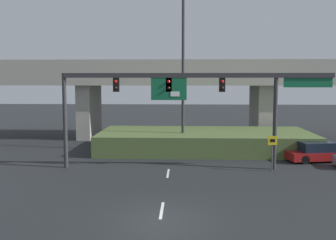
# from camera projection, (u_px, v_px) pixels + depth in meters

# --- Properties ---
(ground_plane) EXTENTS (160.00, 160.00, 0.00)m
(ground_plane) POSITION_uv_depth(u_px,v_px,m) (160.00, 218.00, 17.34)
(ground_plane) COLOR black
(lane_markings) EXTENTS (0.14, 38.91, 0.01)m
(lane_markings) POSITION_uv_depth(u_px,v_px,m) (170.00, 162.00, 29.29)
(lane_markings) COLOR silver
(lane_markings) RESTS_ON ground
(signal_gantry) EXTENTS (18.28, 0.44, 6.55)m
(signal_gantry) POSITION_uv_depth(u_px,v_px,m) (188.00, 91.00, 26.48)
(signal_gantry) COLOR #2D2D30
(signal_gantry) RESTS_ON ground
(speed_limit_sign) EXTENTS (0.60, 0.11, 2.44)m
(speed_limit_sign) POSITION_uv_depth(u_px,v_px,m) (272.00, 148.00, 26.02)
(speed_limit_sign) COLOR #4C4C4C
(speed_limit_sign) RESTS_ON ground
(highway_light_pole_near) EXTENTS (0.70, 0.36, 16.22)m
(highway_light_pole_near) POSITION_uv_depth(u_px,v_px,m) (183.00, 50.00, 32.17)
(highway_light_pole_near) COLOR #2D2D30
(highway_light_pole_near) RESTS_ON ground
(overpass_bridge) EXTENTS (42.52, 7.20, 8.02)m
(overpass_bridge) POSITION_uv_depth(u_px,v_px,m) (174.00, 82.00, 41.05)
(overpass_bridge) COLOR #A39E93
(overpass_bridge) RESTS_ON ground
(grass_embankment) EXTENTS (17.97, 7.86, 1.65)m
(grass_embankment) POSITION_uv_depth(u_px,v_px,m) (205.00, 141.00, 33.90)
(grass_embankment) COLOR #4C6033
(grass_embankment) RESTS_ON ground
(parked_sedan_near_right) EXTENTS (4.97, 2.72, 1.48)m
(parked_sedan_near_right) POSITION_uv_depth(u_px,v_px,m) (317.00, 152.00, 29.42)
(parked_sedan_near_right) COLOR maroon
(parked_sedan_near_right) RESTS_ON ground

